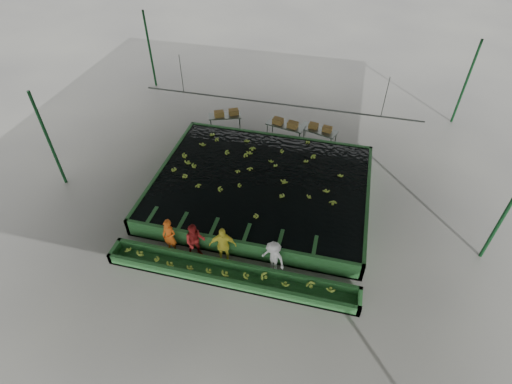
% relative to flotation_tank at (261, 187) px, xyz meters
% --- Properties ---
extents(ground, '(80.00, 80.00, 0.00)m').
position_rel_flotation_tank_xyz_m(ground, '(0.00, -1.50, -0.45)').
color(ground, slate).
rests_on(ground, ground).
extents(shed_roof, '(20.00, 22.00, 0.04)m').
position_rel_flotation_tank_xyz_m(shed_roof, '(0.00, -1.50, 4.55)').
color(shed_roof, gray).
rests_on(shed_roof, shed_posts).
extents(shed_posts, '(20.00, 22.00, 5.00)m').
position_rel_flotation_tank_xyz_m(shed_posts, '(0.00, -1.50, 2.05)').
color(shed_posts, '#0F3B1A').
rests_on(shed_posts, ground).
extents(flotation_tank, '(10.00, 8.00, 0.90)m').
position_rel_flotation_tank_xyz_m(flotation_tank, '(0.00, 0.00, 0.00)').
color(flotation_tank, '#255F2B').
rests_on(flotation_tank, ground).
extents(tank_water, '(9.70, 7.70, 0.00)m').
position_rel_flotation_tank_xyz_m(tank_water, '(0.00, -0.00, 0.40)').
color(tank_water, black).
rests_on(tank_water, flotation_tank).
extents(sorting_trough, '(10.00, 1.00, 0.50)m').
position_rel_flotation_tank_xyz_m(sorting_trough, '(0.00, -5.10, -0.20)').
color(sorting_trough, '#255F2B').
rests_on(sorting_trough, ground).
extents(cableway_rail, '(0.08, 0.08, 14.00)m').
position_rel_flotation_tank_xyz_m(cableway_rail, '(0.00, 3.50, 2.55)').
color(cableway_rail, '#59605B').
rests_on(cableway_rail, shed_roof).
extents(rail_hanger_left, '(0.04, 0.04, 2.00)m').
position_rel_flotation_tank_xyz_m(rail_hanger_left, '(-5.00, 3.50, 3.55)').
color(rail_hanger_left, '#59605B').
rests_on(rail_hanger_left, shed_roof).
extents(rail_hanger_right, '(0.04, 0.04, 2.00)m').
position_rel_flotation_tank_xyz_m(rail_hanger_right, '(5.00, 3.50, 3.55)').
color(rail_hanger_right, '#59605B').
rests_on(rail_hanger_right, shed_roof).
extents(worker_a, '(0.68, 0.51, 1.71)m').
position_rel_flotation_tank_xyz_m(worker_a, '(-2.79, -4.30, 0.40)').
color(worker_a, orange).
rests_on(worker_a, ground).
extents(worker_b, '(1.02, 0.91, 1.72)m').
position_rel_flotation_tank_xyz_m(worker_b, '(-1.69, -4.30, 0.41)').
color(worker_b, '#AA2120').
rests_on(worker_b, ground).
extents(worker_c, '(1.16, 0.69, 1.85)m').
position_rel_flotation_tank_xyz_m(worker_c, '(-0.53, -4.30, 0.48)').
color(worker_c, yellow).
rests_on(worker_c, ground).
extents(worker_d, '(1.18, 0.96, 1.59)m').
position_rel_flotation_tank_xyz_m(worker_d, '(1.51, -4.30, 0.34)').
color(worker_d, silver).
rests_on(worker_d, ground).
extents(packing_table_left, '(2.02, 1.34, 0.86)m').
position_rel_flotation_tank_xyz_m(packing_table_left, '(-3.41, 5.18, -0.02)').
color(packing_table_left, '#59605B').
rests_on(packing_table_left, ground).
extents(packing_table_mid, '(2.27, 1.28, 0.97)m').
position_rel_flotation_tank_xyz_m(packing_table_mid, '(0.24, 4.91, 0.04)').
color(packing_table_mid, '#59605B').
rests_on(packing_table_mid, ground).
extents(packing_table_right, '(2.21, 1.40, 0.94)m').
position_rel_flotation_tank_xyz_m(packing_table_right, '(2.06, 4.90, 0.02)').
color(packing_table_right, '#59605B').
rests_on(packing_table_right, ground).
extents(box_stack_left, '(1.41, 1.01, 0.30)m').
position_rel_flotation_tank_xyz_m(box_stack_left, '(-3.32, 5.24, 0.41)').
color(box_stack_left, olive).
rests_on(box_stack_left, packing_table_left).
extents(box_stack_mid, '(1.49, 0.69, 0.31)m').
position_rel_flotation_tank_xyz_m(box_stack_mid, '(0.22, 4.82, 0.52)').
color(box_stack_mid, olive).
rests_on(box_stack_mid, packing_table_mid).
extents(box_stack_right, '(1.32, 0.59, 0.27)m').
position_rel_flotation_tank_xyz_m(box_stack_right, '(2.15, 4.91, 0.49)').
color(box_stack_right, olive).
rests_on(box_stack_right, packing_table_right).
extents(floating_bananas, '(8.61, 5.87, 0.12)m').
position_rel_flotation_tank_xyz_m(floating_bananas, '(0.00, 0.80, 0.40)').
color(floating_bananas, '#93B636').
rests_on(floating_bananas, tank_water).
extents(trough_bananas, '(9.33, 0.62, 0.12)m').
position_rel_flotation_tank_xyz_m(trough_bananas, '(0.00, -5.10, -0.05)').
color(trough_bananas, '#93B636').
rests_on(trough_bananas, sorting_trough).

